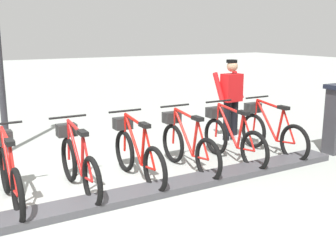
# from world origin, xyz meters

# --- Properties ---
(ground_plane) EXTENTS (60.00, 60.00, 0.00)m
(ground_plane) POSITION_xyz_m (0.00, 0.00, 0.00)
(ground_plane) COLOR #9FA59F
(dock_rail_base) EXTENTS (0.44, 8.94, 0.10)m
(dock_rail_base) POSITION_xyz_m (0.00, 0.00, 0.05)
(dock_rail_base) COLOR #47474C
(dock_rail_base) RESTS_ON ground
(bike_docked_0) EXTENTS (1.72, 0.54, 1.02)m
(bike_docked_0) POSITION_xyz_m (0.63, -3.87, 0.43)
(bike_docked_0) COLOR black
(bike_docked_0) RESTS_ON ground
(bike_docked_1) EXTENTS (1.72, 0.54, 1.02)m
(bike_docked_1) POSITION_xyz_m (0.63, -2.97, 0.43)
(bike_docked_1) COLOR black
(bike_docked_1) RESTS_ON ground
(bike_docked_2) EXTENTS (1.72, 0.54, 1.02)m
(bike_docked_2) POSITION_xyz_m (0.63, -2.06, 0.43)
(bike_docked_2) COLOR black
(bike_docked_2) RESTS_ON ground
(bike_docked_3) EXTENTS (1.72, 0.54, 1.02)m
(bike_docked_3) POSITION_xyz_m (0.63, -1.16, 0.43)
(bike_docked_3) COLOR black
(bike_docked_3) RESTS_ON ground
(bike_docked_4) EXTENTS (1.72, 0.54, 1.02)m
(bike_docked_4) POSITION_xyz_m (0.63, -0.25, 0.43)
(bike_docked_4) COLOR black
(bike_docked_4) RESTS_ON ground
(bike_docked_5) EXTENTS (1.72, 0.54, 1.02)m
(bike_docked_5) POSITION_xyz_m (0.63, 0.65, 0.43)
(bike_docked_5) COLOR black
(bike_docked_5) RESTS_ON ground
(worker_near_rack) EXTENTS (0.47, 0.64, 1.66)m
(worker_near_rack) POSITION_xyz_m (1.75, -3.84, 0.91)
(worker_near_rack) COLOR white
(worker_near_rack) RESTS_ON ground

